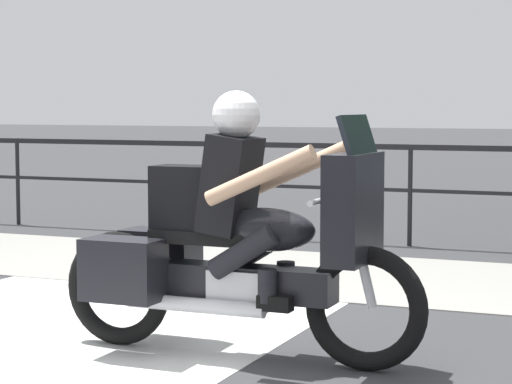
{
  "coord_description": "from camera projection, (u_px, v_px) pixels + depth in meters",
  "views": [
    {
      "loc": [
        2.6,
        -5.06,
        1.53
      ],
      "look_at": [
        0.19,
        0.69,
        0.98
      ],
      "focal_mm": 70.0,
      "sensor_mm": 36.0,
      "label": 1
    }
  ],
  "objects": [
    {
      "name": "ground_plane",
      "position": [
        180.0,
        369.0,
        5.78
      ],
      "size": [
        120.0,
        120.0,
        0.0
      ],
      "primitive_type": "plane",
      "color": "#38383A"
    },
    {
      "name": "sidewalk_band",
      "position": [
        353.0,
        276.0,
        8.91
      ],
      "size": [
        44.0,
        2.4,
        0.01
      ],
      "primitive_type": "cube",
      "color": "#99968E",
      "rests_on": "ground"
    },
    {
      "name": "fence_railing",
      "position": [
        410.0,
        166.0,
        10.72
      ],
      "size": [
        36.0,
        0.05,
        1.1
      ],
      "color": "black",
      "rests_on": "ground"
    },
    {
      "name": "motorcycle",
      "position": [
        234.0,
        242.0,
        5.99
      ],
      "size": [
        2.36,
        0.76,
        1.61
      ],
      "rotation": [
        0.0,
        0.0,
        0.06
      ],
      "color": "black",
      "rests_on": "ground"
    }
  ]
}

